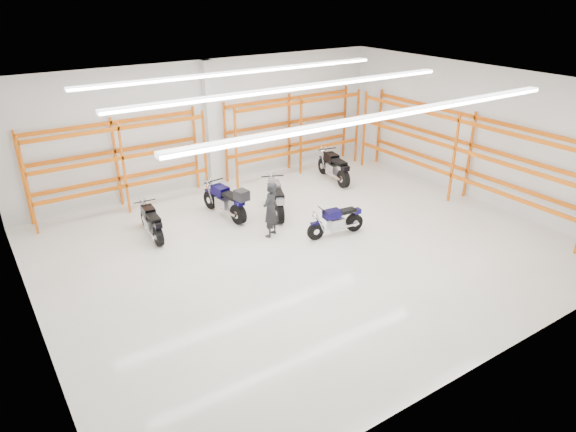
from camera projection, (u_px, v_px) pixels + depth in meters
ground at (304, 246)px, 14.66m from camera, size 14.00×14.00×0.00m
room_shell at (305, 134)px, 13.31m from camera, size 14.02×12.02×4.51m
motorcycle_main at (338, 221)px, 15.18m from camera, size 1.87×0.63×0.92m
motorcycle_back_a at (152, 223)px, 15.02m from camera, size 0.65×1.96×0.96m
motorcycle_back_b at (227, 202)px, 16.20m from camera, size 0.78×2.29×1.18m
motorcycle_back_c at (276, 199)px, 16.50m from camera, size 1.08×2.13×1.10m
motorcycle_back_d at (334, 168)px, 19.23m from camera, size 0.83×2.26×1.11m
standing_man at (271, 209)px, 14.94m from camera, size 0.74×0.67×1.69m
structural_column at (210, 126)px, 18.14m from camera, size 0.32×0.32×4.50m
pallet_racking_back_left at (119, 157)px, 16.37m from camera, size 5.67×0.87×3.00m
pallet_racking_back_right at (295, 127)px, 19.78m from camera, size 5.67×0.87×3.00m
pallet_racking_side at (463, 148)px, 17.15m from camera, size 0.87×9.07×3.00m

